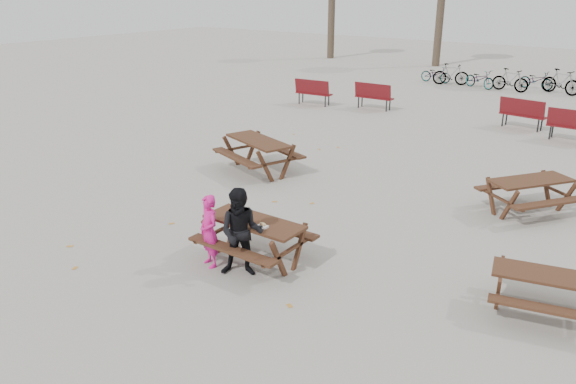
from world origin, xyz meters
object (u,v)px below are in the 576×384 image
Objects in this scene: main_picnic_table at (254,230)px; picnic_table_far at (529,196)px; food_tray at (263,226)px; child at (209,231)px; picnic_table_east at (546,294)px; picnic_table_north at (259,156)px; adult at (241,233)px; soda_bottle at (243,219)px.

main_picnic_table is 1.02× the size of picnic_table_far.
food_tray is (0.30, -0.14, 0.21)m from main_picnic_table.
child is at bearing -151.26° from food_tray.
picnic_table_north is at bearing 146.92° from picnic_table_east.
food_tray is at bearing -31.31° from picnic_table_north.
picnic_table_north is at bearing 128.00° from main_picnic_table.
adult is at bearing -35.04° from picnic_table_north.
adult reaches higher than food_tray.
picnic_table_north reaches higher than main_picnic_table.
picnic_table_east is at bearing 17.23° from food_tray.
picnic_table_east is 0.88× the size of picnic_table_far.
picnic_table_far is (3.02, 5.29, -0.41)m from food_tray.
soda_bottle is at bearing 94.76° from adult.
picnic_table_north is at bearing 125.91° from soda_bottle.
child reaches higher than picnic_table_north.
adult is at bearing -54.04° from soda_bottle.
picnic_table_east is 0.78× the size of picnic_table_north.
picnic_table_far is (3.32, 5.15, -0.21)m from main_picnic_table.
picnic_table_far is (3.84, 5.73, -0.27)m from child.
main_picnic_table is 1.16× the size of picnic_table_east.
main_picnic_table is 0.78m from child.
adult is 6.50m from picnic_table_far.
child is (-0.52, -0.58, 0.06)m from main_picnic_table.
soda_bottle is (-0.38, -0.06, 0.05)m from food_tray.
picnic_table_east is at bearing -127.35° from picnic_table_far.
soda_bottle is at bearing -171.24° from food_tray.
adult reaches higher than picnic_table_far.
food_tray is 0.40m from adult.
picnic_table_north is 1.14× the size of picnic_table_far.
adult is 0.77× the size of picnic_table_north.
adult is at bearing -114.04° from food_tray.
picnic_table_east is at bearing 40.61° from child.
picnic_table_east is (5.08, 1.77, -0.31)m from child.
food_tray is at bearing -24.44° from main_picnic_table.
picnic_table_far is (6.40, 1.21, -0.05)m from picnic_table_north.
adult is at bearing -174.11° from picnic_table_far.
soda_bottle is at bearing -176.69° from picnic_table_east.
adult is 0.87× the size of picnic_table_far.
main_picnic_table is 5.00m from picnic_table_north.
soda_bottle is 5.12m from picnic_table_north.
picnic_table_north is (-3.08, 3.94, -0.16)m from main_picnic_table.
main_picnic_table is at bearing 155.56° from food_tray.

